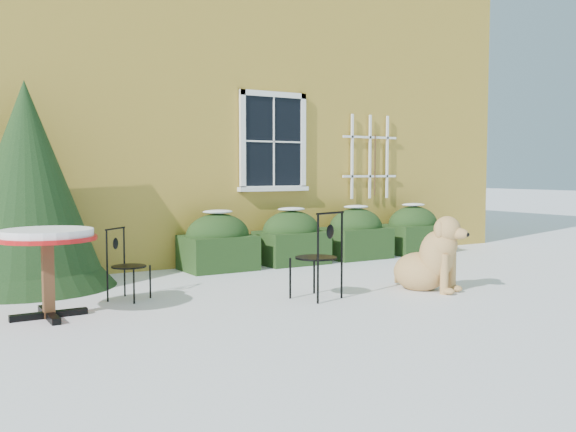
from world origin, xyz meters
TOP-DOWN VIEW (x-y plane):
  - ground at (0.00, 0.00)m, footprint 80.00×80.00m
  - house at (0.00, 7.00)m, footprint 12.40×8.40m
  - hedge_row at (1.65, 2.55)m, footprint 4.95×0.80m
  - evergreen_shrub at (-2.99, 2.48)m, footprint 2.18×2.18m
  - bistro_table at (-3.12, 0.54)m, footprint 0.98×0.98m
  - patio_chair_near at (-0.22, -0.07)m, footprint 0.56×0.56m
  - patio_chair_far at (-2.16, 1.05)m, footprint 0.52×0.52m
  - dog at (1.26, -0.36)m, footprint 0.81×1.07m

SIDE VIEW (x-z plane):
  - ground at x=0.00m, z-range 0.00..0.00m
  - dog at x=1.26m, z-range -0.10..0.87m
  - hedge_row at x=1.65m, z-range -0.05..0.86m
  - patio_chair_far at x=-2.16m, z-range 0.00..0.84m
  - patio_chair_near at x=-0.22m, z-range 0.00..1.03m
  - bistro_table at x=-3.12m, z-range 0.30..1.21m
  - evergreen_shrub at x=-2.99m, z-range -0.26..2.38m
  - house at x=0.00m, z-range 0.02..6.42m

